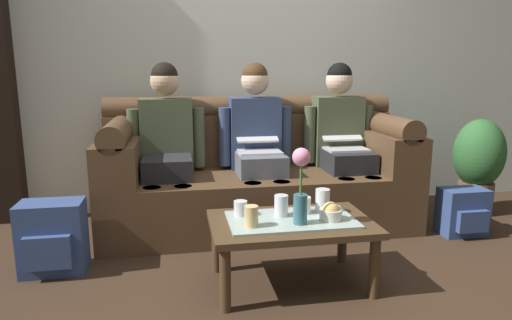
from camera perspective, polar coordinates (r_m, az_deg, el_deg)
name	(u,v)px	position (r m, az deg, el deg)	size (l,w,h in m)	color
ground_plane	(296,295)	(2.52, 5.09, -16.50)	(14.00, 14.00, 0.00)	#382619
back_wall_patterned	(246,35)	(3.90, -1.31, 15.45)	(6.00, 0.12, 2.90)	silver
couch	(257,176)	(3.46, 0.13, -2.05)	(2.26, 0.88, 0.96)	#513823
person_left	(167,141)	(3.35, -11.13, 2.32)	(0.56, 0.67, 1.22)	#232326
person_middle	(257,139)	(3.40, 0.15, 2.66)	(0.56, 0.67, 1.22)	#595B66
person_right	(342,137)	(3.58, 10.70, 2.90)	(0.56, 0.67, 1.22)	#232326
coffee_table	(291,229)	(2.50, 4.41, -8.57)	(0.88, 0.56, 0.38)	#47331E
flower_vase	(301,183)	(2.35, 5.64, -2.93)	(0.09, 0.09, 0.40)	#336672
snack_bowl	(331,213)	(2.48, 9.36, -6.52)	(0.12, 0.12, 0.10)	silver
cup_near_left	(281,206)	(2.51, 3.18, -5.73)	(0.08, 0.08, 0.12)	silver
cup_near_right	(251,216)	(2.34, -0.60, -7.07)	(0.07, 0.07, 0.11)	#DBB77A
cup_far_center	(241,208)	(2.52, -1.96, -6.05)	(0.07, 0.07, 0.08)	silver
cup_far_left	(323,200)	(2.61, 8.35, -5.01)	(0.08, 0.08, 0.13)	silver
cup_far_right	(303,205)	(2.57, 5.96, -5.64)	(0.08, 0.08, 0.09)	silver
backpack_left	(53,238)	(2.92, -24.16, -8.94)	(0.36, 0.27, 0.42)	#33477A
backpack_right	(463,212)	(3.59, 24.55, -5.98)	(0.32, 0.25, 0.34)	#33477A
potted_plant	(478,162)	(4.12, 26.13, -0.18)	(0.40, 0.40, 0.78)	brown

